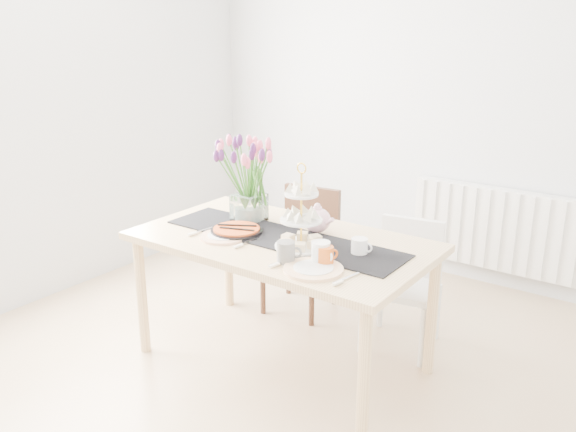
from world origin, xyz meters
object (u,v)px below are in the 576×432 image
Objects in this scene: dining_table at (282,252)px; teapot at (317,220)px; mug_white at (321,253)px; mug_grey at (286,252)px; tulip_vase at (248,166)px; chair_brown at (305,240)px; plate_left at (223,236)px; tart_tin at (237,231)px; plate_right at (313,269)px; cream_jug at (359,246)px; cake_stand at (301,227)px; radiator at (495,229)px; mug_orange at (325,256)px; chair_white at (406,275)px.

dining_table is 0.26m from teapot.
mug_grey is at bearing -133.64° from mug_white.
tulip_vase is 2.47× the size of teapot.
chair_brown is 0.91m from plate_left.
teapot is 0.45m from tart_tin.
mug_white is at bearing -41.78° from teapot.
plate_right is at bearing -61.47° from chair_brown.
chair_brown is at bearing 142.63° from teapot.
chair_brown is at bearing 140.00° from cream_jug.
cake_stand is at bearing -159.89° from cream_jug.
mug_white is (-0.27, -1.90, 0.35)m from radiator.
plate_left reaches higher than radiator.
teapot is (-0.06, 0.25, -0.04)m from cake_stand.
chair_brown reaches higher than radiator.
teapot is at bearing 157.62° from cream_jug.
tulip_vase is 0.39m from tart_tin.
mug_white is at bearing 5.07° from mug_grey.
plate_left is (-0.66, 0.01, -0.04)m from mug_orange.
mug_grey reaches higher than dining_table.
cake_stand reaches higher than dining_table.
mug_grey is at bearing -50.53° from dining_table.
tulip_vase reaches higher than teapot.
chair_white is (0.77, -0.06, -0.04)m from chair_brown.
teapot is at bearing -108.68° from radiator.
tart_tin is at bearing 79.68° from plate_left.
mug_orange is at bearing -23.55° from tulip_vase.
dining_table is at bearing 33.64° from plate_left.
mug_orange is (-0.24, -1.91, 0.35)m from radiator.
chair_white is at bearing -12.12° from chair_brown.
mug_white reaches higher than mug_grey.
mug_grey reaches higher than mug_orange.
teapot reaches higher than tart_tin.
mug_white reaches higher than plate_right.
plate_right is (-0.07, -0.31, -0.03)m from cream_jug.
tulip_vase reaches higher than mug_orange.
mug_grey is (0.22, -0.26, 0.13)m from dining_table.
chair_white is 9.00× the size of cream_jug.
mug_white is (0.67, -0.86, 0.33)m from chair_brown.
cream_jug is (0.77, -0.65, 0.32)m from chair_brown.
mug_orange reaches higher than plate_left.
mug_grey is 0.49m from plate_left.
chair_brown is 1.08× the size of chair_white.
mug_white reaches higher than dining_table.
radiator is 2.04m from plate_right.
chair_white is 0.96m from plate_right.
mug_orange is at bearing -28.13° from cake_stand.
radiator is 1.96m from mug_orange.
plate_right reaches higher than radiator.
radiator is 1.90m from cake_stand.
tulip_vase is 6.36× the size of mug_orange.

